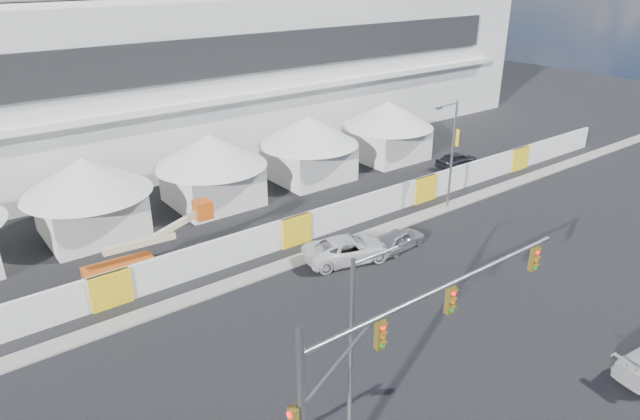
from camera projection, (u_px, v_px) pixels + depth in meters
ground at (378, 412)px, 23.40m from camera, size 160.00×160.00×0.00m
far_curb at (460, 202)px, 43.56m from camera, size 80.00×1.20×0.12m
stadium at (156, 46)px, 54.69m from camera, size 80.00×24.80×21.98m
tent_row at (153, 176)px, 39.91m from camera, size 53.40×8.40×5.40m
hoarding_fence at (295, 230)px, 36.89m from camera, size 70.00×0.25×2.00m
scaffold_tower at (455, 54)px, 72.70m from camera, size 4.40×4.40×12.00m
sedan_silver at (399, 239)px, 36.40m from camera, size 2.02×4.11×1.35m
pickup_curb at (348, 249)px, 34.98m from camera, size 3.91×6.03×1.54m
lot_car_b at (456, 160)px, 50.91m from camera, size 1.86×4.13×1.38m
traffic_mast at (367, 385)px, 18.17m from camera, size 12.32×0.76×7.83m
streetlight_median at (356, 345)px, 19.76m from camera, size 2.24×0.22×8.08m
streetlight_curb at (451, 148)px, 40.75m from camera, size 2.40×0.54×8.11m
boom_lift at (132, 263)px, 32.77m from camera, size 7.78×2.03×3.92m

